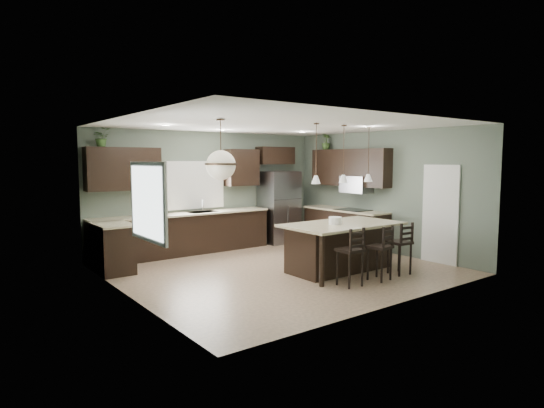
{
  "coord_description": "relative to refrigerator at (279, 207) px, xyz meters",
  "views": [
    {
      "loc": [
        -5.38,
        -6.9,
        2.13
      ],
      "look_at": [
        0.1,
        0.4,
        1.25
      ],
      "focal_mm": 30.0,
      "sensor_mm": 36.0,
      "label": 1
    }
  ],
  "objects": [
    {
      "name": "ground",
      "position": [
        -1.79,
        -2.34,
        -0.93
      ],
      "size": [
        6.0,
        6.0,
        0.0
      ],
      "primitive_type": "plane",
      "color": "#9E8466",
      "rests_on": "ground"
    },
    {
      "name": "pantry_door",
      "position": [
        1.19,
        -3.89,
        0.09
      ],
      "size": [
        0.04,
        0.82,
        2.04
      ],
      "primitive_type": "cube",
      "color": "white",
      "rests_on": "ground"
    },
    {
      "name": "window_back",
      "position": [
        -2.19,
        0.39,
        0.62
      ],
      "size": [
        1.35,
        0.02,
        1.0
      ],
      "primitive_type": "cube",
      "color": "white",
      "rests_on": "room_shell"
    },
    {
      "name": "window_left",
      "position": [
        -4.77,
        -3.14,
        0.62
      ],
      "size": [
        0.02,
        1.1,
        1.0
      ],
      "primitive_type": "cube",
      "color": "white",
      "rests_on": "room_shell"
    },
    {
      "name": "left_return_cabs",
      "position": [
        -4.49,
        -0.64,
        -0.48
      ],
      "size": [
        0.6,
        0.9,
        0.9
      ],
      "primitive_type": "cube",
      "color": "black",
      "rests_on": "ground"
    },
    {
      "name": "left_return_countertop",
      "position": [
        -4.47,
        -0.64,
        -0.01
      ],
      "size": [
        0.66,
        0.96,
        0.04
      ],
      "primitive_type": "cube",
      "color": "beige",
      "rests_on": "left_return_cabs"
    },
    {
      "name": "back_lower_cabs",
      "position": [
        -2.64,
        0.11,
        -0.48
      ],
      "size": [
        4.2,
        0.6,
        0.9
      ],
      "primitive_type": "cube",
      "color": "black",
      "rests_on": "ground"
    },
    {
      "name": "back_countertop",
      "position": [
        -2.64,
        0.09,
        -0.01
      ],
      "size": [
        4.2,
        0.66,
        0.04
      ],
      "primitive_type": "cube",
      "color": "beige",
      "rests_on": "back_lower_cabs"
    },
    {
      "name": "sink_inset",
      "position": [
        -2.19,
        0.09,
        0.01
      ],
      "size": [
        0.7,
        0.45,
        0.01
      ],
      "primitive_type": "cube",
      "color": "gray",
      "rests_on": "back_countertop"
    },
    {
      "name": "faucet",
      "position": [
        -2.19,
        0.06,
        0.16
      ],
      "size": [
        0.02,
        0.02,
        0.28
      ],
      "primitive_type": "cylinder",
      "color": "silver",
      "rests_on": "back_countertop"
    },
    {
      "name": "back_upper_left",
      "position": [
        -3.94,
        0.24,
        1.02
      ],
      "size": [
        1.55,
        0.34,
        0.9
      ],
      "primitive_type": "cube",
      "color": "black",
      "rests_on": "room_shell"
    },
    {
      "name": "back_upper_right",
      "position": [
        -0.99,
        0.24,
        1.02
      ],
      "size": [
        0.85,
        0.34,
        0.9
      ],
      "primitive_type": "cube",
      "color": "black",
      "rests_on": "room_shell"
    },
    {
      "name": "fridge_header",
      "position": [
        0.06,
        0.24,
        1.32
      ],
      "size": [
        1.05,
        0.34,
        0.45
      ],
      "primitive_type": "cube",
      "color": "black",
      "rests_on": "room_shell"
    },
    {
      "name": "right_lower_cabs",
      "position": [
        0.91,
        -1.47,
        -0.48
      ],
      "size": [
        0.6,
        2.35,
        0.9
      ],
      "primitive_type": "cube",
      "color": "black",
      "rests_on": "ground"
    },
    {
      "name": "right_countertop",
      "position": [
        0.89,
        -1.47,
        -0.01
      ],
      "size": [
        0.66,
        2.35,
        0.04
      ],
      "primitive_type": "cube",
      "color": "beige",
      "rests_on": "right_lower_cabs"
    },
    {
      "name": "cooktop",
      "position": [
        0.89,
        -1.74,
        0.02
      ],
      "size": [
        0.58,
        0.75,
        0.02
      ],
      "primitive_type": "cube",
      "color": "black",
      "rests_on": "right_countertop"
    },
    {
      "name": "wall_oven_front",
      "position": [
        0.61,
        -1.74,
        -0.48
      ],
      "size": [
        0.01,
        0.72,
        0.6
      ],
      "primitive_type": "cube",
      "color": "gray",
      "rests_on": "right_lower_cabs"
    },
    {
      "name": "right_upper_cabs",
      "position": [
        1.04,
        -1.47,
        1.02
      ],
      "size": [
        0.34,
        2.35,
        0.9
      ],
      "primitive_type": "cube",
      "color": "black",
      "rests_on": "room_shell"
    },
    {
      "name": "microwave",
      "position": [
        0.99,
        -1.74,
        0.62
      ],
      "size": [
        0.4,
        0.75,
        0.4
      ],
      "primitive_type": "cube",
      "color": "gray",
      "rests_on": "right_upper_cabs"
    },
    {
      "name": "refrigerator",
      "position": [
        0.0,
        0.0,
        0.0
      ],
      "size": [
        0.9,
        0.74,
        1.85
      ],
      "primitive_type": "cube",
      "color": "gray",
      "rests_on": "ground"
    },
    {
      "name": "kitchen_island",
      "position": [
        -0.9,
        -3.15,
        -0.46
      ],
      "size": [
        2.3,
        1.31,
        0.92
      ],
      "primitive_type": "cube",
      "rotation": [
        0.0,
        0.0,
        -0.0
      ],
      "color": "black",
      "rests_on": "ground"
    },
    {
      "name": "serving_dish",
      "position": [
        -1.1,
        -3.15,
        0.07
      ],
      "size": [
        0.24,
        0.24,
        0.14
      ],
      "primitive_type": "cylinder",
      "color": "white",
      "rests_on": "kitchen_island"
    },
    {
      "name": "bar_stool_left",
      "position": [
        -1.58,
        -3.99,
        -0.42
      ],
      "size": [
        0.39,
        0.39,
        1.02
      ],
      "primitive_type": "cube",
      "rotation": [
        0.0,
        0.0,
        -0.05
      ],
      "color": "black",
      "rests_on": "ground"
    },
    {
      "name": "bar_stool_center",
      "position": [
        -0.88,
        -4.05,
        -0.43
      ],
      "size": [
        0.41,
        0.41,
        0.99
      ],
      "primitive_type": "cube",
      "rotation": [
        0.0,
        0.0,
        0.12
      ],
      "color": "black",
      "rests_on": "ground"
    },
    {
      "name": "bar_stool_right",
      "position": [
        -0.24,
        -3.98,
        -0.43
      ],
      "size": [
        0.4,
        0.4,
        0.99
      ],
      "primitive_type": "cube",
      "rotation": [
        0.0,
        0.0,
        -0.1
      ],
      "color": "black",
      "rests_on": "ground"
    },
    {
      "name": "pendant_left",
      "position": [
        -1.6,
        -3.15,
        1.32
      ],
      "size": [
        0.17,
        0.17,
        1.1
      ],
      "primitive_type": null,
      "color": "white",
      "rests_on": "room_shell"
    },
    {
      "name": "pendant_center",
      "position": [
        -0.9,
        -3.15,
        1.32
      ],
      "size": [
        0.17,
        0.17,
        1.1
      ],
      "primitive_type": null,
      "color": "silver",
      "rests_on": "room_shell"
    },
    {
      "name": "pendant_right",
      "position": [
        -0.2,
        -3.15,
        1.32
      ],
      "size": [
        0.17,
        0.17,
        1.1
      ],
      "primitive_type": null,
      "color": "silver",
      "rests_on": "room_shell"
    },
    {
      "name": "chandelier",
      "position": [
        -3.36,
        -2.78,
        1.38
      ],
      "size": [
        0.53,
        0.53,
        0.99
      ],
      "primitive_type": null,
      "color": "#F0E3C5",
      "rests_on": "room_shell"
    },
    {
      "name": "plant_back_left",
      "position": [
        -4.37,
        0.21,
        1.67
      ],
      "size": [
        0.36,
        0.32,
        0.38
      ],
      "primitive_type": "imported",
      "rotation": [
        0.0,
        0.0,
        -0.05
      ],
      "color": "#315123",
      "rests_on": "back_upper_left"
    },
    {
      "name": "plant_right_wall",
      "position": [
        1.01,
        -0.66,
        1.68
      ],
      "size": [
        0.25,
        0.25,
        0.41
      ],
      "primitive_type": "imported",
      "rotation": [
        0.0,
        0.0,
        -0.12
      ],
      "color": "#365224",
      "rests_on": "right_upper_cabs"
    },
    {
      "name": "room_shell",
      "position": [
        -1.79,
        -2.34,
        0.77
      ],
      "size": [
        6.0,
        6.0,
        6.0
      ],
      "color": "#5E6B5D",
      "rests_on": "ground"
    }
  ]
}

